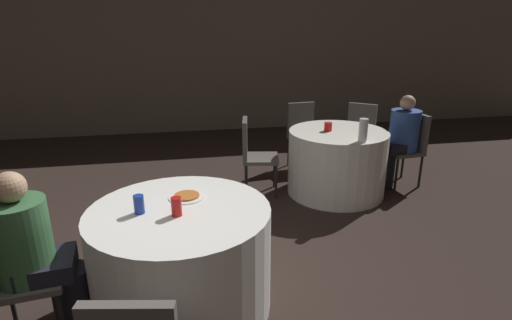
% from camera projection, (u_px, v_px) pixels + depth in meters
% --- Properties ---
extents(ground_plane, '(16.00, 16.00, 0.00)m').
position_uv_depth(ground_plane, '(179.00, 316.00, 2.72)').
color(ground_plane, '#332621').
extents(wall_back, '(16.00, 0.06, 2.80)m').
position_uv_depth(wall_back, '(171.00, 54.00, 6.99)').
color(wall_back, gray).
rests_on(wall_back, ground_plane).
extents(table_near, '(1.21, 1.21, 0.75)m').
position_uv_depth(table_near, '(182.00, 259.00, 2.72)').
color(table_near, white).
rests_on(table_near, ground_plane).
extents(table_far, '(1.12, 1.12, 0.75)m').
position_uv_depth(table_far, '(337.00, 162.00, 4.62)').
color(table_far, white).
rests_on(table_far, ground_plane).
extents(chair_near_west, '(0.45, 0.45, 0.88)m').
position_uv_depth(chair_near_west, '(8.00, 267.00, 2.36)').
color(chair_near_west, '#59514C').
rests_on(chair_near_west, ground_plane).
extents(chair_far_west, '(0.47, 0.47, 0.88)m').
position_uv_depth(chair_far_west, '(253.00, 150.00, 4.57)').
color(chair_far_west, '#59514C').
rests_on(chair_far_west, ground_plane).
extents(chair_far_northeast, '(0.56, 0.56, 0.88)m').
position_uv_depth(chair_far_northeast, '(359.00, 131.00, 5.39)').
color(chair_far_northeast, '#59514C').
rests_on(chair_far_northeast, ground_plane).
extents(chair_far_east, '(0.44, 0.44, 0.88)m').
position_uv_depth(chair_far_east, '(409.00, 143.00, 4.85)').
color(chair_far_east, '#59514C').
rests_on(chair_far_east, ground_plane).
extents(chair_far_north, '(0.44, 0.45, 0.88)m').
position_uv_depth(chair_far_north, '(303.00, 129.00, 5.45)').
color(chair_far_north, '#59514C').
rests_on(chair_far_north, ground_plane).
extents(person_green_jacket, '(0.51, 0.36, 1.12)m').
position_uv_depth(person_green_jacket, '(38.00, 257.00, 2.39)').
color(person_green_jacket, black).
rests_on(person_green_jacket, ground_plane).
extents(person_blue_shirt, '(0.51, 0.37, 1.11)m').
position_uv_depth(person_blue_shirt, '(398.00, 141.00, 4.79)').
color(person_blue_shirt, black).
rests_on(person_blue_shirt, ground_plane).
extents(pizza_plate_near, '(0.25, 0.25, 0.02)m').
position_uv_depth(pizza_plate_near, '(187.00, 196.00, 2.78)').
color(pizza_plate_near, white).
rests_on(pizza_plate_near, table_near).
extents(soda_can_red, '(0.07, 0.07, 0.12)m').
position_uv_depth(soda_can_red, '(176.00, 207.00, 2.50)').
color(soda_can_red, red).
rests_on(soda_can_red, table_near).
extents(soda_can_blue, '(0.07, 0.07, 0.12)m').
position_uv_depth(soda_can_blue, '(139.00, 204.00, 2.53)').
color(soda_can_blue, '#1E38A5').
rests_on(soda_can_blue, table_near).
extents(bottle_far, '(0.09, 0.09, 0.24)m').
position_uv_depth(bottle_far, '(363.00, 130.00, 4.06)').
color(bottle_far, white).
rests_on(bottle_far, table_far).
extents(cup_far, '(0.09, 0.09, 0.10)m').
position_uv_depth(cup_far, '(328.00, 127.00, 4.50)').
color(cup_far, red).
rests_on(cup_far, table_far).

